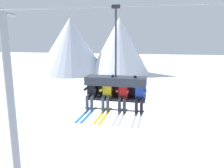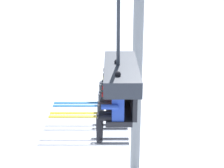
{
  "view_description": "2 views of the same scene",
  "coord_description": "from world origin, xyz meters",
  "views": [
    {
      "loc": [
        0.32,
        -8.38,
        7.19
      ],
      "look_at": [
        -1.34,
        -0.8,
        5.59
      ],
      "focal_mm": 35.0,
      "sensor_mm": 36.0,
      "label": 1
    },
    {
      "loc": [
        5.39,
        -0.95,
        7.82
      ],
      "look_at": [
        -1.44,
        -0.92,
        5.36
      ],
      "focal_mm": 55.0,
      "sensor_mm": 36.0,
      "label": 2
    }
  ],
  "objects": [
    {
      "name": "lift_tower_near",
      "position": [
        -6.24,
        -0.02,
        4.44
      ],
      "size": [
        0.36,
        1.88,
        8.55
      ],
      "color": "gray",
      "rests_on": "ground_plane"
    },
    {
      "name": "skier_black",
      "position": [
        -2.09,
        -0.95,
        5.27
      ],
      "size": [
        0.46,
        1.7,
        1.23
      ],
      "color": "black"
    },
    {
      "name": "skier_red",
      "position": [
        -0.9,
        -0.95,
        5.27
      ],
      "size": [
        0.46,
        1.7,
        1.23
      ],
      "color": "red"
    },
    {
      "name": "skier_blue",
      "position": [
        -0.31,
        -0.94,
        5.29
      ],
      "size": [
        0.48,
        1.7,
        1.34
      ],
      "color": "#2847B7"
    },
    {
      "name": "skier_yellow",
      "position": [
        -1.5,
        -0.94,
        5.29
      ],
      "size": [
        0.48,
        1.7,
        1.34
      ],
      "color": "yellow"
    },
    {
      "name": "chairlift_chair",
      "position": [
        -1.2,
        -0.73,
        5.59
      ],
      "size": [
        2.2,
        0.74,
        3.62
      ],
      "color": "#232328"
    }
  ]
}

